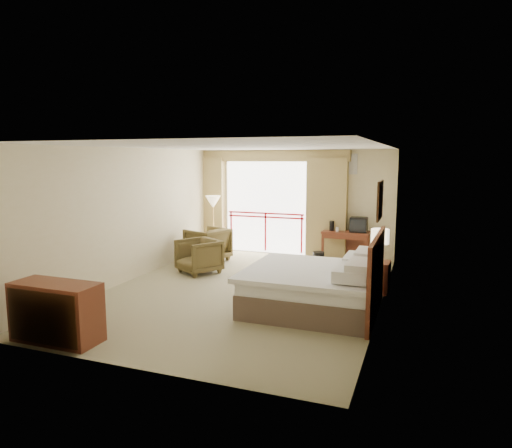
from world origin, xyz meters
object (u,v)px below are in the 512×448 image
at_px(desk, 346,238).
at_px(nightstand, 378,277).
at_px(table_lamp, 380,237).
at_px(floor_lamp, 213,204).
at_px(tv, 359,225).
at_px(armchair_far, 208,260).
at_px(dresser, 56,312).
at_px(wastebasket, 318,259).
at_px(bed, 316,287).
at_px(armchair_near, 199,273).
at_px(side_table, 191,250).

bearing_deg(desk, nightstand, -70.41).
distance_m(table_lamp, floor_lamp, 4.82).
bearing_deg(tv, floor_lamp, -172.04).
bearing_deg(armchair_far, dresser, 23.03).
height_order(wastebasket, dresser, dresser).
relative_size(bed, dresser, 1.73).
relative_size(table_lamp, armchair_near, 0.72).
distance_m(nightstand, armchair_near, 3.83).
xyz_separation_m(table_lamp, dresser, (-3.90, -4.00, -0.63)).
bearing_deg(armchair_near, floor_lamp, 137.50).
height_order(nightstand, table_lamp, table_lamp).
relative_size(side_table, dresser, 0.40).
height_order(side_table, floor_lamp, floor_lamp).
bearing_deg(table_lamp, armchair_far, 163.93).
bearing_deg(desk, table_lamp, -69.98).
relative_size(armchair_near, floor_lamp, 0.54).
xyz_separation_m(armchair_far, dresser, (0.27, -5.20, 0.41)).
bearing_deg(armchair_near, armchair_far, 138.23).
bearing_deg(desk, wastebasket, -126.63).
xyz_separation_m(bed, table_lamp, (0.88, 1.44, 0.66)).
distance_m(table_lamp, tv, 2.42).
relative_size(bed, armchair_near, 2.60).
bearing_deg(side_table, dresser, -84.34).
xyz_separation_m(armchair_near, side_table, (-0.55, 0.66, 0.34)).
distance_m(table_lamp, dresser, 5.62).
distance_m(bed, dresser, 3.96).
bearing_deg(armchair_far, tv, 127.77).
bearing_deg(table_lamp, nightstand, -90.00).
xyz_separation_m(nightstand, dresser, (-3.90, -3.95, 0.12)).
distance_m(bed, desk, 3.82).
distance_m(armchair_far, armchair_near, 1.20).
relative_size(wastebasket, dresser, 0.27).
distance_m(wastebasket, armchair_far, 2.70).
xyz_separation_m(bed, desk, (-0.13, 3.81, 0.19)).
bearing_deg(dresser, desk, 67.22).
height_order(table_lamp, side_table, table_lamp).
distance_m(nightstand, table_lamp, 0.75).
distance_m(nightstand, armchair_far, 4.37).
bearing_deg(dresser, bed, 41.89).
distance_m(armchair_far, side_table, 0.63).
distance_m(tv, armchair_far, 3.76).
relative_size(side_table, floor_lamp, 0.33).
bearing_deg(wastebasket, table_lamp, -46.86).
height_order(tv, dresser, tv).
height_order(armchair_far, side_table, side_table).
xyz_separation_m(table_lamp, floor_lamp, (-4.39, 1.98, 0.28)).
bearing_deg(armchair_far, bed, 71.33).
xyz_separation_m(tv, dresser, (-3.20, -6.31, -0.50)).
xyz_separation_m(armchair_far, side_table, (-0.19, -0.49, 0.34)).
relative_size(table_lamp, desk, 0.53).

